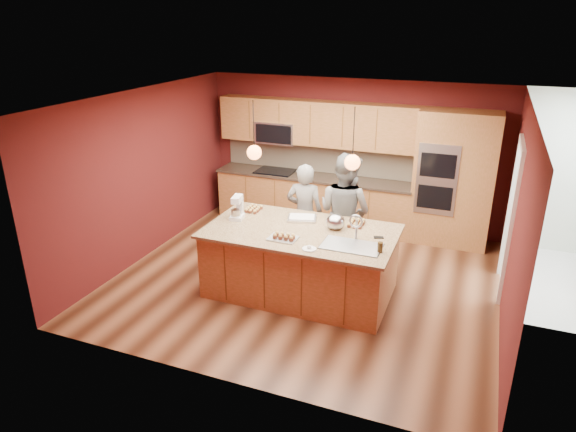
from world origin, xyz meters
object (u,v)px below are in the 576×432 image
at_px(island, 301,261).
at_px(stand_mixer, 237,209).
at_px(person_right, 345,212).
at_px(mixing_bowl, 335,222).
at_px(person_left, 305,214).

distance_m(island, stand_mixer, 1.20).
distance_m(island, person_right, 1.13).
xyz_separation_m(island, person_right, (0.34, 0.99, 0.43)).
xyz_separation_m(stand_mixer, mixing_bowl, (1.44, 0.14, -0.04)).
bearing_deg(island, mixing_bowl, 27.79).
relative_size(island, person_right, 1.42).
height_order(person_left, mixing_bowl, person_left).
bearing_deg(person_left, stand_mixer, 45.70).
height_order(person_right, stand_mixer, person_right).
xyz_separation_m(person_left, stand_mixer, (-0.71, -0.91, 0.30)).
height_order(island, stand_mixer, island).
bearing_deg(stand_mixer, island, -14.51).
relative_size(stand_mixer, mixing_bowl, 1.31).
bearing_deg(mixing_bowl, stand_mixer, -174.26).
relative_size(person_right, mixing_bowl, 7.04).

